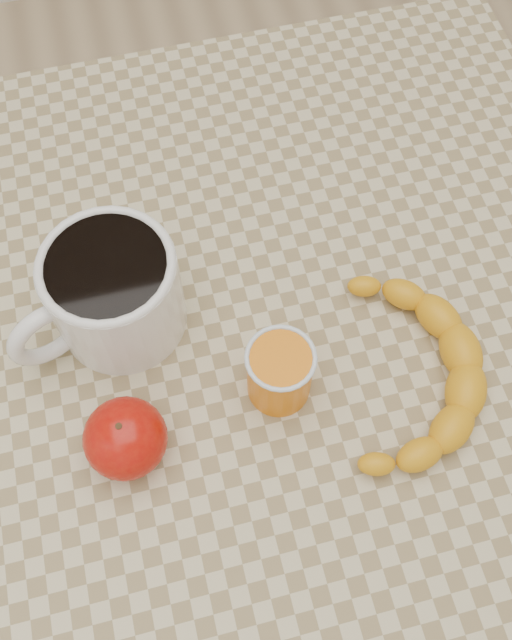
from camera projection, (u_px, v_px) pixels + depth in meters
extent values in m
plane|color=tan|center=(256.00, 497.00, 1.37)|extent=(3.00, 3.00, 0.00)
cube|color=#C2B289|center=(256.00, 338.00, 0.72)|extent=(0.80, 0.80, 0.04)
cube|color=#97754D|center=(256.00, 357.00, 0.77)|extent=(0.74, 0.74, 0.06)
cylinder|color=#97754D|center=(401.00, 208.00, 1.25)|extent=(0.05, 0.05, 0.71)
cylinder|color=white|center=(116.00, 293.00, 0.66)|extent=(0.16, 0.16, 0.10)
cylinder|color=black|center=(106.00, 268.00, 0.62)|extent=(0.11, 0.11, 0.01)
torus|color=white|center=(105.00, 265.00, 0.62)|extent=(0.12, 0.12, 0.01)
torus|color=white|center=(48.00, 334.00, 0.64)|extent=(0.08, 0.04, 0.08)
cylinder|color=orange|center=(280.00, 373.00, 0.64)|extent=(0.06, 0.06, 0.07)
torus|color=silver|center=(281.00, 358.00, 0.61)|extent=(0.06, 0.06, 0.00)
ellipsoid|color=#A20805|center=(125.00, 438.00, 0.62)|extent=(0.09, 0.09, 0.07)
cylinder|color=#382311|center=(120.00, 428.00, 0.59)|extent=(0.01, 0.01, 0.01)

